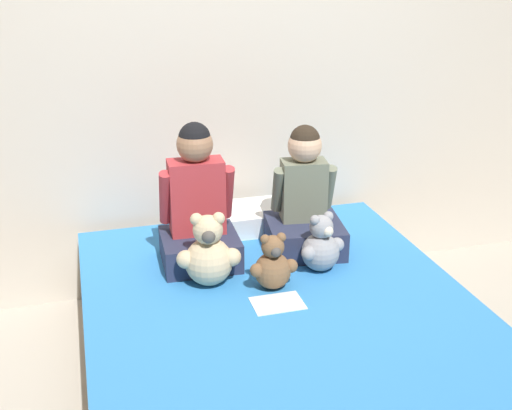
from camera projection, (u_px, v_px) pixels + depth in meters
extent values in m
plane|color=#B2A899|center=(281.00, 387.00, 2.80)|extent=(14.00, 14.00, 0.00)
cube|color=beige|center=(222.00, 60.00, 3.26)|extent=(8.00, 0.06, 2.50)
cube|color=#997F60|center=(281.00, 371.00, 2.77)|extent=(1.61, 1.90, 0.17)
cube|color=silver|center=(282.00, 332.00, 2.69)|extent=(1.57, 1.86, 0.22)
cube|color=#337FC6|center=(282.00, 306.00, 2.65)|extent=(1.59, 1.88, 0.03)
cube|color=#282D47|center=(200.00, 249.00, 2.95)|extent=(0.36, 0.33, 0.14)
cube|color=#B23338|center=(197.00, 197.00, 2.90)|extent=(0.25, 0.14, 0.35)
sphere|color=#9E7051|center=(195.00, 144.00, 2.81)|extent=(0.16, 0.16, 0.16)
sphere|color=black|center=(194.00, 138.00, 2.80)|extent=(0.14, 0.14, 0.14)
cylinder|color=#B23338|center=(165.00, 198.00, 2.87)|extent=(0.06, 0.15, 0.28)
cylinder|color=#B23338|center=(227.00, 192.00, 2.93)|extent=(0.06, 0.15, 0.28)
cube|color=#282D47|center=(304.00, 236.00, 3.08)|extent=(0.39, 0.39, 0.14)
cube|color=slate|center=(303.00, 190.00, 3.04)|extent=(0.23, 0.16, 0.29)
sphere|color=#DBAD89|center=(305.00, 146.00, 2.96)|extent=(0.16, 0.16, 0.16)
sphere|color=#2D2319|center=(305.00, 140.00, 2.95)|extent=(0.14, 0.14, 0.14)
cylinder|color=slate|center=(278.00, 190.00, 3.03)|extent=(0.07, 0.14, 0.24)
cylinder|color=slate|center=(328.00, 187.00, 3.06)|extent=(0.07, 0.14, 0.24)
sphere|color=#D1B78E|center=(209.00, 261.00, 2.76)|extent=(0.21, 0.21, 0.21)
sphere|color=#D1B78E|center=(208.00, 230.00, 2.70)|extent=(0.13, 0.13, 0.13)
sphere|color=#4C4742|center=(208.00, 237.00, 2.65)|extent=(0.06, 0.06, 0.06)
sphere|color=#D1B78E|center=(196.00, 219.00, 2.68)|extent=(0.05, 0.05, 0.05)
sphere|color=#D1B78E|center=(219.00, 218.00, 2.69)|extent=(0.05, 0.05, 0.05)
sphere|color=#D1B78E|center=(186.00, 259.00, 2.72)|extent=(0.08, 0.08, 0.08)
sphere|color=#D1B78E|center=(232.00, 257.00, 2.74)|extent=(0.08, 0.08, 0.08)
sphere|color=#939399|center=(320.00, 252.00, 2.88)|extent=(0.17, 0.17, 0.17)
sphere|color=#939399|center=(321.00, 227.00, 2.84)|extent=(0.11, 0.11, 0.11)
sphere|color=beige|center=(328.00, 231.00, 2.81)|extent=(0.05, 0.05, 0.05)
sphere|color=#939399|center=(315.00, 220.00, 2.80)|extent=(0.04, 0.04, 0.04)
sphere|color=#939399|center=(328.00, 216.00, 2.84)|extent=(0.04, 0.04, 0.04)
sphere|color=#939399|center=(308.00, 254.00, 2.82)|extent=(0.07, 0.07, 0.07)
sphere|color=#939399|center=(337.00, 245.00, 2.91)|extent=(0.07, 0.07, 0.07)
sphere|color=brown|center=(273.00, 271.00, 2.73)|extent=(0.16, 0.16, 0.16)
sphere|color=brown|center=(273.00, 247.00, 2.69)|extent=(0.10, 0.10, 0.10)
sphere|color=#4C4742|center=(276.00, 252.00, 2.66)|extent=(0.04, 0.04, 0.04)
sphere|color=brown|center=(265.00, 239.00, 2.67)|extent=(0.04, 0.04, 0.04)
sphere|color=brown|center=(281.00, 237.00, 2.69)|extent=(0.04, 0.04, 0.04)
sphere|color=brown|center=(257.00, 270.00, 2.69)|extent=(0.06, 0.06, 0.06)
sphere|color=brown|center=(291.00, 266.00, 2.73)|extent=(0.06, 0.06, 0.06)
cube|color=white|center=(236.00, 219.00, 3.31)|extent=(0.50, 0.30, 0.11)
cube|color=white|center=(277.00, 303.00, 2.64)|extent=(0.21, 0.15, 0.00)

